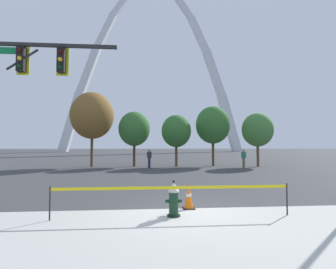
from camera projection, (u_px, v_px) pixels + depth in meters
name	position (u px, v px, depth m)	size (l,w,h in m)	color
ground_plane	(185.00, 211.00, 7.33)	(240.00, 240.00, 0.00)	#3D3D3F
fire_hydrant	(174.00, 199.00, 6.78)	(0.46, 0.48, 0.99)	black
caution_tape_barrier	(173.00, 194.00, 6.64)	(6.48, 0.05, 0.89)	#232326
traffic_cone_by_hydrant	(189.00, 197.00, 7.59)	(0.36, 0.36, 0.73)	black
traffic_signal_gantry	(13.00, 86.00, 8.76)	(5.02, 0.44, 6.00)	#232326
monument_arch	(153.00, 75.00, 72.58)	(53.20, 2.40, 51.51)	silver
tree_far_left	(92.00, 116.00, 22.33)	(3.88, 3.88, 6.78)	brown
tree_left_mid	(134.00, 129.00, 22.59)	(2.88, 2.88, 5.04)	#473323
tree_center_left	(176.00, 131.00, 22.54)	(2.71, 2.71, 4.74)	brown
tree_center_right	(213.00, 125.00, 23.15)	(3.21, 3.21, 5.62)	brown
tree_right_mid	(257.00, 130.00, 22.47)	(2.81, 2.81, 4.91)	brown
pedestrian_walking_left	(149.00, 158.00, 21.01)	(0.39, 0.34, 1.59)	#232847
pedestrian_standing_center	(244.00, 158.00, 21.00)	(0.36, 0.23, 1.59)	brown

